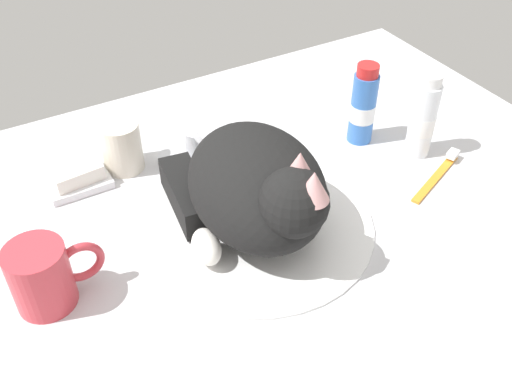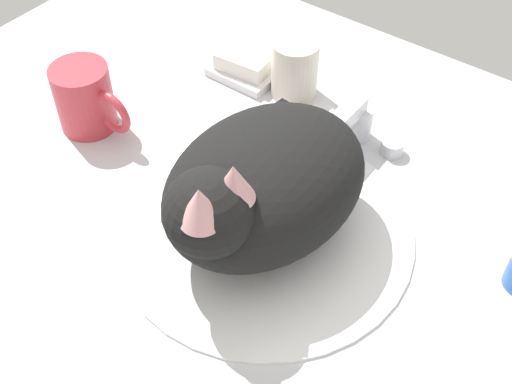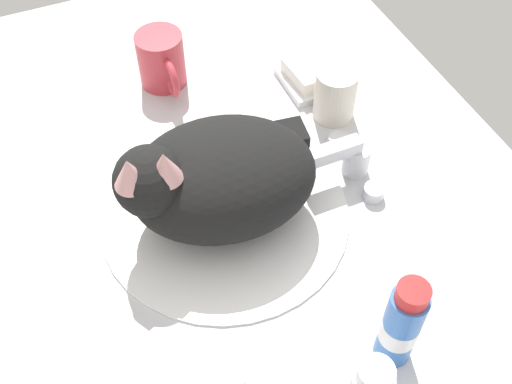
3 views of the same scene
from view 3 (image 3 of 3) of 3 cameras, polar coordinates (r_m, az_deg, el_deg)
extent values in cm
cube|color=silver|center=(82.69, -2.77, -2.70)|extent=(110.00, 82.50, 3.00)
cylinder|color=white|center=(81.20, -2.82, -1.92)|extent=(31.97, 31.97, 0.73)
cylinder|color=silver|center=(85.57, 9.07, 2.92)|extent=(3.60, 3.60, 4.46)
cube|color=silver|center=(81.72, 7.06, 3.67)|extent=(2.00, 7.52, 2.00)
cylinder|color=silver|center=(89.34, 7.41, 4.55)|extent=(2.80, 2.80, 1.80)
cylinder|color=silver|center=(83.97, 10.62, -0.03)|extent=(2.80, 2.80, 1.80)
ellipsoid|color=black|center=(75.82, -3.02, 1.23)|extent=(20.61, 25.36, 13.06)
sphere|color=black|center=(71.80, -9.63, 1.01)|extent=(9.69, 9.69, 8.45)
ellipsoid|color=white|center=(73.31, -8.13, 0.28)|extent=(5.46, 6.16, 4.65)
cone|color=#DB9E9E|center=(68.15, -8.27, 2.34)|extent=(4.36, 4.36, 3.80)
cone|color=#DB9E9E|center=(68.17, -11.41, 1.73)|extent=(4.36, 4.36, 3.80)
cube|color=black|center=(84.96, 0.13, 4.01)|extent=(6.16, 13.80, 4.45)
ellipsoid|color=white|center=(84.26, -6.76, 2.82)|extent=(4.44, 6.10, 4.01)
cylinder|color=#C63842|center=(97.63, -8.59, 11.81)|extent=(7.08, 7.08, 8.46)
torus|color=#C63842|center=(94.06, -7.68, 10.17)|extent=(5.74, 1.00, 5.74)
cylinder|color=silver|center=(91.84, 7.17, 8.77)|extent=(6.03, 6.03, 7.83)
cube|color=white|center=(98.47, 4.44, 9.91)|extent=(9.00, 6.40, 1.20)
cube|color=white|center=(97.32, 4.51, 10.69)|extent=(7.50, 5.24, 2.33)
cylinder|color=#3870C6|center=(68.07, 12.94, -11.83)|extent=(3.96, 3.96, 11.60)
cylinder|color=white|center=(68.57, 12.85, -12.06)|extent=(4.04, 4.04, 2.90)
cylinder|color=red|center=(62.33, 14.02, -8.99)|extent=(3.36, 3.36, 1.80)
cylinder|color=white|center=(57.42, 10.78, -15.92)|extent=(3.31, 3.31, 1.80)
camera|label=1|loc=(0.84, -55.77, 26.02)|focal=41.36mm
camera|label=2|loc=(0.31, -61.81, 2.26)|focal=45.93mm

